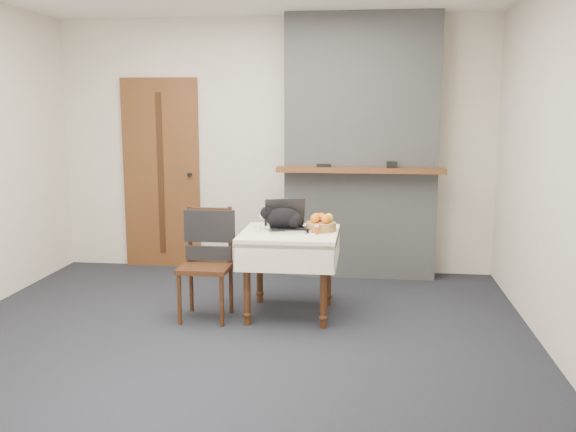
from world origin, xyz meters
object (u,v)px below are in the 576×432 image
object	(u,v)px
side_table	(290,245)
pill_bottle	(317,229)
cat	(285,219)
door	(161,174)
laptop	(287,222)
cream_jar	(258,228)
fruit_basket	(321,224)
chair	(208,247)

from	to	relation	value
side_table	pill_bottle	xyz separation A→B (m)	(0.23, -0.09, 0.15)
cat	door	bearing A→B (deg)	141.87
laptop	cream_jar	distance (m)	0.25
fruit_basket	side_table	bearing A→B (deg)	-164.00
fruit_basket	pill_bottle	bearing A→B (deg)	-98.07
pill_bottle	cream_jar	bearing A→B (deg)	176.00
door	fruit_basket	xyz separation A→B (m)	(1.80, -1.41, -0.24)
cat	pill_bottle	size ratio (longest dim) A/B	5.62
door	side_table	world-z (taller)	door
door	cat	xyz separation A→B (m)	(1.50, -1.43, -0.21)
door	cat	bearing A→B (deg)	-43.64
side_table	cat	world-z (taller)	cat
cat	chair	distance (m)	0.67
laptop	fruit_basket	size ratio (longest dim) A/B	1.66
laptop	chair	size ratio (longest dim) A/B	0.46
laptop	fruit_basket	xyz separation A→B (m)	(0.28, 0.01, -0.01)
cat	chair	size ratio (longest dim) A/B	0.48
door	pill_bottle	world-z (taller)	door
side_table	fruit_basket	distance (m)	0.31
pill_bottle	fruit_basket	bearing A→B (deg)	81.93
door	side_table	xyz separation A→B (m)	(1.55, -1.49, -0.41)
cat	pill_bottle	world-z (taller)	cat
cat	pill_bottle	bearing A→B (deg)	-21.24
side_table	laptop	bearing A→B (deg)	116.99
laptop	cat	bearing A→B (deg)	-155.12
cat	pill_bottle	distance (m)	0.31
cream_jar	laptop	bearing A→B (deg)	28.44
door	chair	distance (m)	1.87
laptop	cream_jar	size ratio (longest dim) A/B	6.40
fruit_basket	chair	bearing A→B (deg)	-169.42
pill_bottle	side_table	bearing A→B (deg)	158.97
laptop	pill_bottle	size ratio (longest dim) A/B	5.39
side_table	laptop	world-z (taller)	laptop
door	laptop	bearing A→B (deg)	-43.09
door	cream_jar	world-z (taller)	door
chair	fruit_basket	bearing A→B (deg)	10.83
side_table	chair	size ratio (longest dim) A/B	0.87
cream_jar	door	bearing A→B (deg)	130.16
side_table	door	bearing A→B (deg)	136.25
pill_bottle	chair	bearing A→B (deg)	-179.32
side_table	cream_jar	distance (m)	0.30
cat	pill_bottle	xyz separation A→B (m)	(0.28, -0.14, -0.05)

